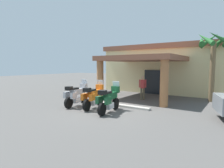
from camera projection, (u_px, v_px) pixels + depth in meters
name	position (u px, v px, depth m)	size (l,w,h in m)	color
ground_plane	(106.00, 111.00, 10.34)	(80.00, 80.00, 0.00)	#514F4C
motel_building	(166.00, 68.00, 18.81)	(11.04, 12.01, 4.38)	beige
motorcycle_silver	(76.00, 95.00, 11.47)	(0.79, 2.21, 1.61)	black
motorcycle_orange	(93.00, 97.00, 10.81)	(0.85, 2.20, 1.61)	black
motorcycle_green	(109.00, 100.00, 9.84)	(0.76, 2.21, 1.61)	black
pedestrian	(143.00, 86.00, 13.51)	(0.46, 0.33, 1.73)	brown
palm_tree_near_portico	(214.00, 49.00, 12.58)	(2.29, 2.36, 4.90)	brown
curb_strip	(106.00, 103.00, 11.96)	(5.91, 0.36, 0.12)	#ADA89E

